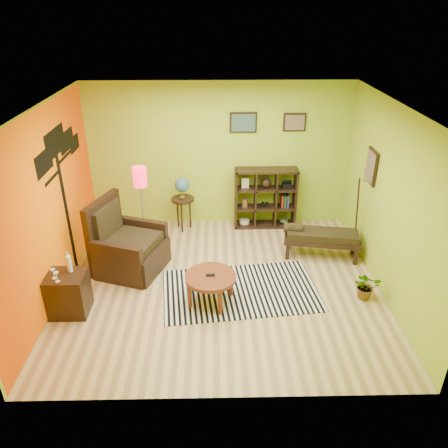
{
  "coord_description": "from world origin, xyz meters",
  "views": [
    {
      "loc": [
        -0.08,
        -5.79,
        4.07
      ],
      "look_at": [
        0.05,
        0.07,
        1.05
      ],
      "focal_mm": 35.0,
      "sensor_mm": 36.0,
      "label": 1
    }
  ],
  "objects_px": {
    "armchair": "(127,249)",
    "side_cabinet": "(69,293)",
    "globe_table": "(182,191)",
    "bench": "(320,237)",
    "floor_lamp": "(140,185)",
    "coffee_table": "(211,279)",
    "potted_plant": "(366,288)",
    "cube_shelf": "(266,198)"
  },
  "relations": [
    {
      "from": "coffee_table",
      "to": "potted_plant",
      "type": "xyz_separation_m",
      "value": [
        2.35,
        0.05,
        -0.23
      ]
    },
    {
      "from": "coffee_table",
      "to": "floor_lamp",
      "type": "xyz_separation_m",
      "value": [
        -1.17,
        1.45,
        0.92
      ]
    },
    {
      "from": "side_cabinet",
      "to": "floor_lamp",
      "type": "distance_m",
      "value": 2.11
    },
    {
      "from": "side_cabinet",
      "to": "globe_table",
      "type": "distance_m",
      "value": 3.0
    },
    {
      "from": "armchair",
      "to": "potted_plant",
      "type": "distance_m",
      "value": 3.88
    },
    {
      "from": "armchair",
      "to": "side_cabinet",
      "type": "bearing_deg",
      "value": -118.73
    },
    {
      "from": "coffee_table",
      "to": "globe_table",
      "type": "height_order",
      "value": "globe_table"
    },
    {
      "from": "armchair",
      "to": "globe_table",
      "type": "xyz_separation_m",
      "value": [
        0.86,
        1.41,
        0.44
      ]
    },
    {
      "from": "armchair",
      "to": "bench",
      "type": "height_order",
      "value": "armchair"
    },
    {
      "from": "side_cabinet",
      "to": "potted_plant",
      "type": "distance_m",
      "value": 4.4
    },
    {
      "from": "floor_lamp",
      "to": "globe_table",
      "type": "bearing_deg",
      "value": 56.04
    },
    {
      "from": "side_cabinet",
      "to": "coffee_table",
      "type": "bearing_deg",
      "value": 5.41
    },
    {
      "from": "floor_lamp",
      "to": "cube_shelf",
      "type": "height_order",
      "value": "floor_lamp"
    },
    {
      "from": "armchair",
      "to": "floor_lamp",
      "type": "bearing_deg",
      "value": 64.23
    },
    {
      "from": "floor_lamp",
      "to": "armchair",
      "type": "bearing_deg",
      "value": -115.77
    },
    {
      "from": "potted_plant",
      "to": "armchair",
      "type": "bearing_deg",
      "value": 166.38
    },
    {
      "from": "coffee_table",
      "to": "side_cabinet",
      "type": "xyz_separation_m",
      "value": [
        -2.04,
        -0.19,
        -0.08
      ]
    },
    {
      "from": "floor_lamp",
      "to": "bench",
      "type": "bearing_deg",
      "value": -3.15
    },
    {
      "from": "globe_table",
      "to": "side_cabinet",
      "type": "bearing_deg",
      "value": -120.13
    },
    {
      "from": "globe_table",
      "to": "potted_plant",
      "type": "relative_size",
      "value": 2.5
    },
    {
      "from": "cube_shelf",
      "to": "potted_plant",
      "type": "bearing_deg",
      "value": -62.25
    },
    {
      "from": "coffee_table",
      "to": "bench",
      "type": "distance_m",
      "value": 2.3
    },
    {
      "from": "coffee_table",
      "to": "potted_plant",
      "type": "height_order",
      "value": "coffee_table"
    },
    {
      "from": "bench",
      "to": "side_cabinet",
      "type": "bearing_deg",
      "value": -159.46
    },
    {
      "from": "armchair",
      "to": "side_cabinet",
      "type": "distance_m",
      "value": 1.31
    },
    {
      "from": "potted_plant",
      "to": "floor_lamp",
      "type": "bearing_deg",
      "value": 158.23
    },
    {
      "from": "floor_lamp",
      "to": "globe_table",
      "type": "distance_m",
      "value": 1.21
    },
    {
      "from": "side_cabinet",
      "to": "potted_plant",
      "type": "bearing_deg",
      "value": 3.1
    },
    {
      "from": "floor_lamp",
      "to": "side_cabinet",
      "type": "bearing_deg",
      "value": -117.86
    },
    {
      "from": "coffee_table",
      "to": "potted_plant",
      "type": "distance_m",
      "value": 2.37
    },
    {
      "from": "globe_table",
      "to": "potted_plant",
      "type": "xyz_separation_m",
      "value": [
        2.91,
        -2.32,
        -0.65
      ]
    },
    {
      "from": "side_cabinet",
      "to": "armchair",
      "type": "bearing_deg",
      "value": 61.27
    },
    {
      "from": "globe_table",
      "to": "potted_plant",
      "type": "bearing_deg",
      "value": -38.63
    },
    {
      "from": "bench",
      "to": "globe_table",
      "type": "bearing_deg",
      "value": 156.17
    },
    {
      "from": "globe_table",
      "to": "bench",
      "type": "distance_m",
      "value": 2.72
    },
    {
      "from": "cube_shelf",
      "to": "floor_lamp",
      "type": "bearing_deg",
      "value": -155.49
    },
    {
      "from": "potted_plant",
      "to": "cube_shelf",
      "type": "bearing_deg",
      "value": 117.75
    },
    {
      "from": "cube_shelf",
      "to": "bench",
      "type": "bearing_deg",
      "value": -55.26
    },
    {
      "from": "coffee_table",
      "to": "side_cabinet",
      "type": "relative_size",
      "value": 0.8
    },
    {
      "from": "potted_plant",
      "to": "globe_table",
      "type": "bearing_deg",
      "value": 141.37
    },
    {
      "from": "coffee_table",
      "to": "potted_plant",
      "type": "relative_size",
      "value": 1.77
    },
    {
      "from": "side_cabinet",
      "to": "floor_lamp",
      "type": "bearing_deg",
      "value": 62.14
    }
  ]
}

